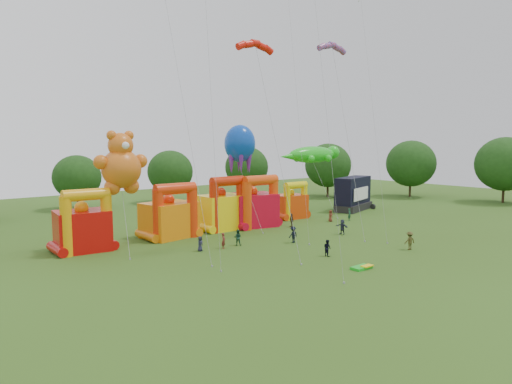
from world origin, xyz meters
TOP-DOWN VIEW (x-y plane):
  - ground at (0.00, 0.00)m, footprint 160.00×160.00m
  - tree_ring at (-1.17, 0.61)m, footprint 122.38×124.47m
  - bouncy_castle_0 at (-17.31, 27.01)m, footprint 5.52×4.61m
  - bouncy_castle_1 at (-7.16, 27.40)m, footprint 6.28×5.36m
  - bouncy_castle_2 at (0.31, 27.59)m, footprint 5.34×4.31m
  - bouncy_castle_3 at (4.86, 26.75)m, footprint 6.62×5.75m
  - bouncy_castle_4 at (13.09, 28.41)m, footprint 4.74×3.95m
  - stage_trailer at (26.63, 27.85)m, footprint 9.21×5.62m
  - teddy_bear_kite at (-13.70, 25.22)m, footprint 5.80×7.75m
  - gecko_kite at (18.89, 28.72)m, footprint 12.59×8.28m
  - octopus_kite at (3.25, 26.93)m, footprint 4.05×7.74m
  - parafoil_kites at (0.01, 15.18)m, footprint 24.18×13.97m
  - diamond_kites at (-0.47, 12.96)m, footprint 23.09×17.85m
  - folded_kite_bundle at (-0.54, 4.86)m, footprint 2.01×1.12m
  - spectator_0 at (-8.09, 19.45)m, footprint 0.89×0.76m
  - spectator_1 at (-5.56, 18.90)m, footprint 0.72×0.67m
  - spectator_2 at (-3.54, 19.14)m, footprint 1.06×1.05m
  - spectator_3 at (1.97, 16.27)m, footprint 1.24×0.77m
  - spectator_4 at (8.39, 23.26)m, footprint 0.77×1.14m
  - spectator_5 at (9.85, 15.92)m, footprint 0.76×1.75m
  - spectator_6 at (15.40, 22.72)m, footprint 0.80×0.53m
  - spectator_7 at (18.19, 21.63)m, footprint 0.73×0.59m
  - spectator_8 at (0.46, 9.86)m, footprint 0.71×0.86m
  - spectator_9 at (9.08, 6.28)m, footprint 1.39×1.03m

SIDE VIEW (x-z plane):
  - ground at x=0.00m, z-range 0.00..0.00m
  - folded_kite_bundle at x=-0.54m, z-range -0.02..0.29m
  - spectator_0 at x=-8.09m, z-range 0.00..1.54m
  - spectator_6 at x=15.40m, z-range 0.00..1.63m
  - spectator_8 at x=0.46m, z-range 0.00..1.64m
  - spectator_1 at x=-5.56m, z-range 0.00..1.64m
  - spectator_2 at x=-3.54m, z-range 0.00..1.73m
  - spectator_7 at x=18.19m, z-range 0.00..1.73m
  - spectator_4 at x=8.39m, z-range 0.00..1.80m
  - spectator_5 at x=9.85m, z-range 0.00..1.82m
  - spectator_3 at x=1.97m, z-range 0.00..1.85m
  - spectator_9 at x=9.08m, z-range 0.00..1.91m
  - bouncy_castle_4 at x=13.09m, z-range -0.63..4.81m
  - bouncy_castle_1 at x=-7.16m, z-range -0.79..5.70m
  - bouncy_castle_0 at x=-17.31m, z-range -0.78..5.73m
  - bouncy_castle_3 at x=4.86m, z-range -0.84..6.03m
  - bouncy_castle_2 at x=0.31m, z-range -0.83..6.05m
  - stage_trailer at x=26.63m, z-range -0.10..5.38m
  - tree_ring at x=-1.17m, z-range 0.22..12.30m
  - teddy_bear_kite at x=-13.70m, z-range 0.24..12.65m
  - gecko_kite at x=18.89m, z-range 1.97..12.56m
  - octopus_kite at x=3.25m, z-range 1.73..15.17m
  - parafoil_kites at x=0.01m, z-range -2.05..26.26m
  - diamond_kites at x=-0.47m, z-range -3.36..33.48m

